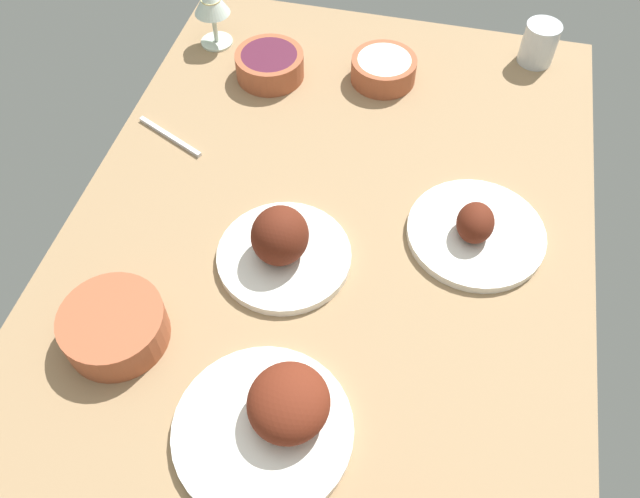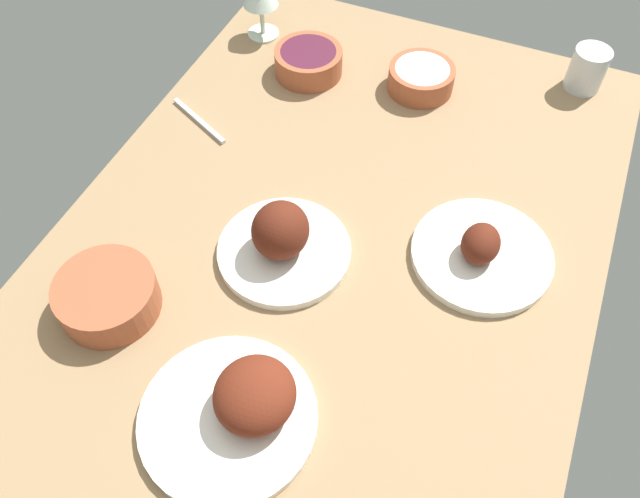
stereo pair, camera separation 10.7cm
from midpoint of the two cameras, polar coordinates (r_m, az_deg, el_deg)
name	(u,v)px [view 2 (the right image)]	position (r cm, az deg, el deg)	size (l,w,h in cm)	color
dining_table	(320,263)	(110.10, 2.77, -1.42)	(140.00, 90.00, 4.00)	#937551
plate_far_side	(481,252)	(111.42, 16.71, -0.45)	(23.51, 23.51, 7.47)	white
plate_center_main	(241,407)	(92.29, -3.59, -13.95)	(25.32, 25.32, 8.86)	white
plate_near_viewer	(282,240)	(105.82, -0.48, 0.57)	(22.36, 22.36, 10.86)	white
bowl_cream	(421,77)	(138.54, 11.16, 14.48)	(13.44, 13.44, 5.06)	#A35133
bowl_onions	(308,61)	(140.05, 1.24, 16.12)	(14.17, 14.17, 5.38)	#A35133
bowl_soup	(107,295)	(103.89, -15.50, -4.16)	(15.80, 15.80, 6.03)	#A35133
water_tumbler	(587,69)	(147.99, 24.49, 14.11)	(7.35, 7.35, 8.81)	silver
spoon_loose	(199,121)	(131.18, -8.30, 10.99)	(16.30, 0.90, 0.80)	silver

